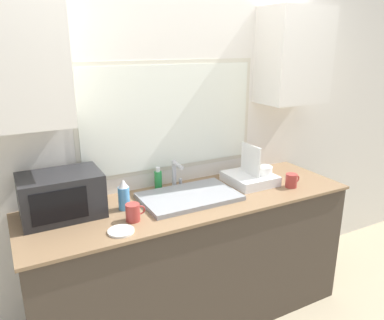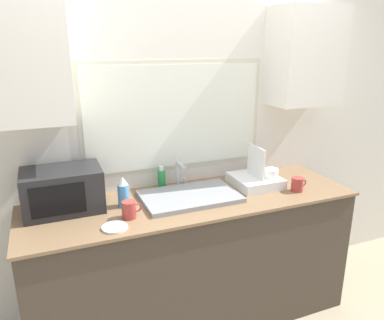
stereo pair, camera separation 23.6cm
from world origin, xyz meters
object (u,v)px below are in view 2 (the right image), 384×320
(spray_bottle, at_px, (123,192))
(soap_bottle, at_px, (162,179))
(mug_near_sink, at_px, (129,210))
(faucet, at_px, (179,172))
(dish_rack, at_px, (257,179))
(microwave, at_px, (63,190))

(spray_bottle, xyz_separation_m, soap_bottle, (0.32, 0.20, -0.02))
(mug_near_sink, bearing_deg, faucet, 38.11)
(dish_rack, bearing_deg, microwave, 176.28)
(spray_bottle, height_order, mug_near_sink, spray_bottle)
(faucet, xyz_separation_m, microwave, (-0.79, -0.09, 0.02))
(dish_rack, distance_m, spray_bottle, 0.97)
(microwave, xyz_separation_m, soap_bottle, (0.67, 0.12, -0.06))
(faucet, distance_m, soap_bottle, 0.13)
(dish_rack, xyz_separation_m, soap_bottle, (-0.65, 0.21, 0.02))
(soap_bottle, bearing_deg, faucet, -17.31)
(mug_near_sink, bearing_deg, spray_bottle, 88.51)
(faucet, height_order, microwave, microwave)
(soap_bottle, height_order, mug_near_sink, soap_bottle)
(microwave, height_order, dish_rack, dish_rack)
(dish_rack, relative_size, spray_bottle, 1.70)
(faucet, relative_size, soap_bottle, 1.23)
(spray_bottle, bearing_deg, microwave, 166.86)
(microwave, bearing_deg, mug_near_sink, -36.83)
(microwave, bearing_deg, faucet, 6.15)
(faucet, bearing_deg, soap_bottle, 162.69)
(faucet, xyz_separation_m, dish_rack, (0.53, -0.17, -0.07))
(dish_rack, distance_m, soap_bottle, 0.68)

